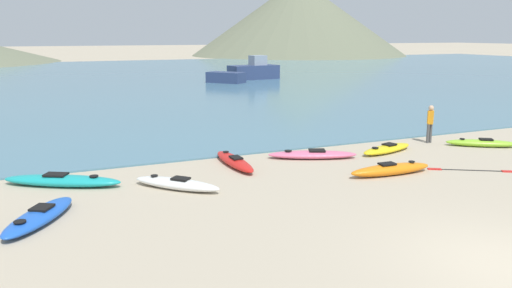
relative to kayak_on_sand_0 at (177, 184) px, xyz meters
The scene contains 15 objects.
ground_plane 8.64m from the kayak_on_sand_0, 57.66° to the right, with size 400.00×400.00×0.00m, color tan.
bay_water 38.30m from the kayak_on_sand_0, 83.07° to the left, with size 160.00×70.00×0.06m, color teal.
far_hill_midleft 95.04m from the kayak_on_sand_0, 59.61° to the left, with size 44.91×44.91×15.61m, color #6B7056.
kayak_on_sand_0 is the anchor object (origin of this frame).
kayak_on_sand_1 8.60m from the kayak_on_sand_0, ahead, with size 2.72×1.37×0.32m.
kayak_on_sand_2 5.67m from the kayak_on_sand_0, 16.45° to the left, with size 3.24×1.91×0.32m.
kayak_on_sand_3 12.62m from the kayak_on_sand_0, ahead, with size 2.62×2.00×0.33m.
kayak_on_sand_4 3.44m from the kayak_on_sand_0, 151.51° to the left, with size 3.48×2.41×0.37m.
kayak_on_sand_5 3.88m from the kayak_on_sand_0, 161.20° to the right, with size 2.10×2.77×0.35m.
kayak_on_sand_6 3.06m from the kayak_on_sand_0, 35.72° to the left, with size 0.62×3.00×0.35m.
kayak_on_sand_7 6.76m from the kayak_on_sand_0, 10.88° to the right, with size 2.93×0.72×0.40m.
person_near_waterline 11.37m from the kayak_on_sand_0, 10.08° to the left, with size 0.32×0.27×1.56m.
moored_boat_0 31.82m from the kayak_on_sand_0, 67.20° to the left, with size 3.39×3.64×0.96m.
moored_boat_1 35.73m from the kayak_on_sand_0, 63.03° to the left, with size 5.04×2.62×2.29m.
loose_paddle 9.59m from the kayak_on_sand_0, 11.72° to the right, with size 2.48×1.58×0.03m.
Camera 1 is at (-8.06, -6.30, 4.39)m, focal length 35.00 mm.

